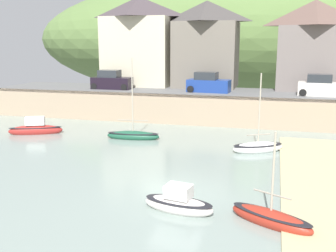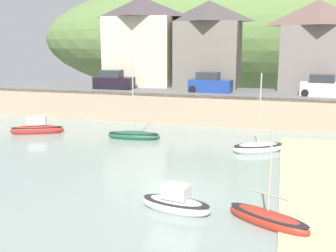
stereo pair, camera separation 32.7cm
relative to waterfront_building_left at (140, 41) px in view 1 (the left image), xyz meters
The scene contains 13 objects.
quay_seawall 14.23m from the waterfront_building_left, 36.54° to the right, with size 48.00×9.40×2.40m.
hillside_backdrop 32.05m from the waterfront_building_left, 69.40° to the left, with size 80.00×44.00×21.64m.
waterfront_building_left is the anchor object (origin of this frame).
waterfront_building_centre 7.51m from the waterfront_building_left, ahead, with size 6.85×5.52×9.01m.
waterfront_building_right 18.28m from the waterfront_building_left, ahead, with size 7.16×5.23×8.85m.
sailboat_nearest_shore 17.42m from the waterfront_building_left, 73.18° to the right, with size 4.14×1.55×6.26m.
sailboat_tall_mast 30.19m from the waterfront_building_left, 67.91° to the right, with size 3.36×1.72×1.34m.
fishing_boat_green 32.17m from the waterfront_building_left, 61.52° to the right, with size 3.63×2.52×4.04m.
motorboat_with_cabin 17.52m from the waterfront_building_left, 102.46° to the right, with size 4.20×2.54×1.60m.
rowboat_small_beached 22.67m from the waterfront_building_left, 49.71° to the right, with size 3.77×2.94×5.43m.
parked_car_near_slipway 6.28m from the waterfront_building_left, 109.53° to the right, with size 4.11×1.82×1.95m.
parked_car_by_wall 10.47m from the waterfront_building_left, 27.83° to the right, with size 4.23×2.05×1.95m.
parked_car_end_of_row 19.83m from the waterfront_building_left, 13.41° to the right, with size 4.21×1.97×1.95m.
Camera 1 is at (4.49, -18.09, 7.28)m, focal length 43.06 mm.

